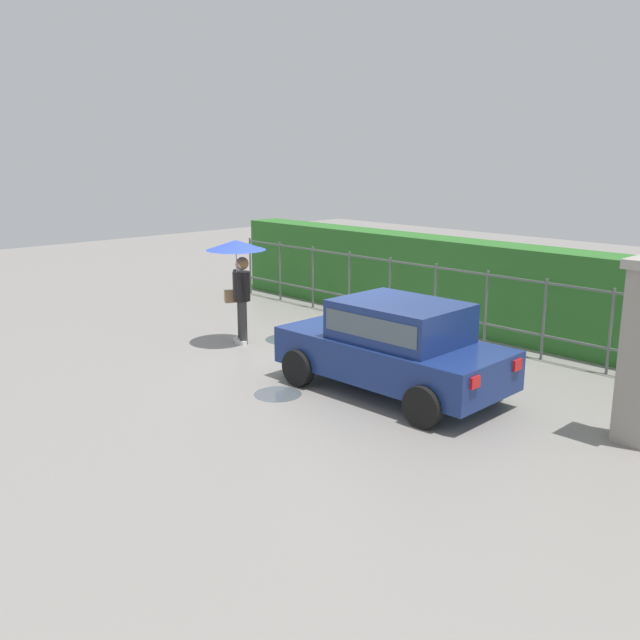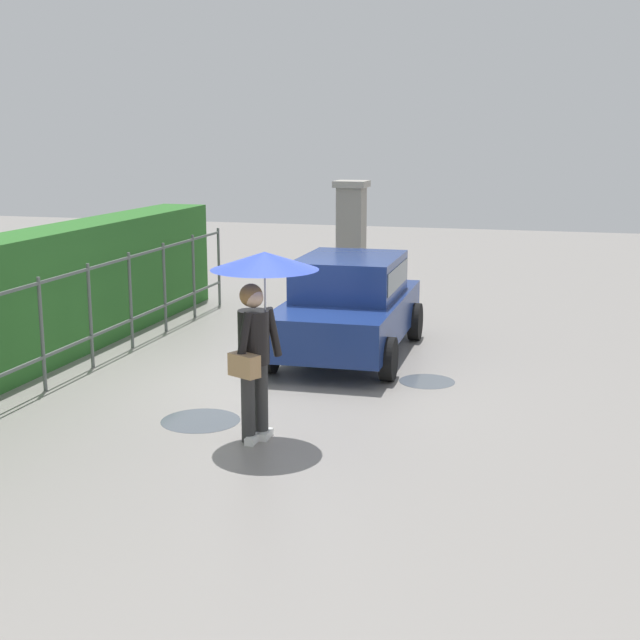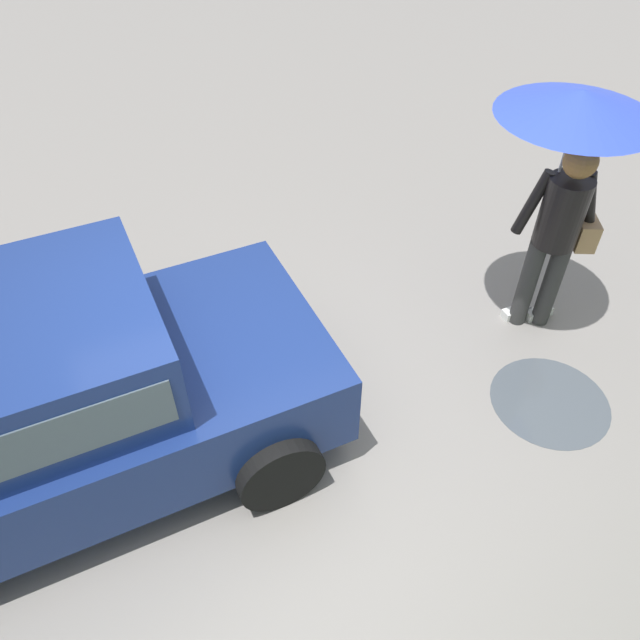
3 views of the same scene
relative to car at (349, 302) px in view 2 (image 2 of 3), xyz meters
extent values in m
plane|color=gray|center=(-1.48, 0.61, -0.80)|extent=(40.00, 40.00, 0.00)
cube|color=navy|center=(-0.06, 0.00, -0.22)|extent=(3.73, 1.71, 0.60)
cube|color=navy|center=(0.09, 0.00, 0.38)|extent=(1.93, 1.48, 0.60)
cube|color=#4C5B66|center=(0.09, 0.00, 0.40)|extent=(1.78, 1.49, 0.33)
cylinder|color=black|center=(-1.29, -0.87, -0.50)|extent=(0.60, 0.19, 0.60)
cylinder|color=black|center=(-1.33, 0.81, -0.50)|extent=(0.60, 0.19, 0.60)
cylinder|color=black|center=(1.21, -0.82, -0.50)|extent=(0.60, 0.19, 0.60)
cylinder|color=black|center=(1.17, 0.86, -0.50)|extent=(0.60, 0.19, 0.60)
cube|color=red|center=(1.81, -0.51, -0.07)|extent=(0.06, 0.20, 0.16)
cube|color=red|center=(1.79, 0.58, -0.07)|extent=(0.06, 0.20, 0.16)
cylinder|color=#333333|center=(-3.90, 0.04, -0.37)|extent=(0.15, 0.15, 0.86)
cylinder|color=#333333|center=(-4.08, 0.13, -0.37)|extent=(0.15, 0.15, 0.86)
cube|color=white|center=(-3.93, -0.01, -0.76)|extent=(0.26, 0.10, 0.08)
cube|color=white|center=(-4.11, 0.08, -0.76)|extent=(0.26, 0.10, 0.08)
cylinder|color=black|center=(-3.99, 0.09, 0.35)|extent=(0.34, 0.34, 0.58)
sphere|color=#DBAD89|center=(-3.99, 0.09, 0.78)|extent=(0.22, 0.22, 0.22)
sphere|color=olive|center=(-3.98, 0.12, 0.80)|extent=(0.25, 0.25, 0.25)
cylinder|color=black|center=(-3.83, -0.08, 0.37)|extent=(0.24, 0.18, 0.56)
cylinder|color=black|center=(-4.23, 0.11, 0.37)|extent=(0.24, 0.18, 0.56)
cylinder|color=#B2B2B7|center=(-3.97, -0.04, 0.69)|extent=(0.02, 0.02, 0.77)
cone|color=blue|center=(-3.97, -0.04, 1.17)|extent=(1.15, 1.15, 0.19)
cube|color=tan|center=(-4.28, 0.10, 0.11)|extent=(0.29, 0.38, 0.24)
cube|color=gray|center=(3.45, 0.79, 0.35)|extent=(0.48, 0.48, 2.30)
cube|color=#9E998E|center=(3.45, 0.79, 1.56)|extent=(0.60, 0.60, 0.12)
cylinder|color=#59605B|center=(-2.96, 3.34, -0.05)|extent=(0.05, 0.05, 1.50)
cylinder|color=#59605B|center=(-1.74, 3.34, -0.05)|extent=(0.05, 0.05, 1.50)
cylinder|color=#59605B|center=(-0.51, 3.34, -0.05)|extent=(0.05, 0.05, 1.50)
cylinder|color=#59605B|center=(0.71, 3.34, -0.05)|extent=(0.05, 0.05, 1.50)
cylinder|color=#59605B|center=(1.93, 3.34, -0.05)|extent=(0.05, 0.05, 1.50)
cylinder|color=#59605B|center=(3.15, 3.34, -0.05)|extent=(0.05, 0.05, 1.50)
cube|color=#59605B|center=(-2.35, 3.34, 0.62)|extent=(10.99, 0.03, 0.04)
cube|color=#59605B|center=(-2.35, 3.34, -0.35)|extent=(10.99, 0.03, 0.04)
cube|color=#2D6B28|center=(-2.35, 4.24, 0.15)|extent=(11.99, 0.90, 1.90)
cylinder|color=#4C545B|center=(-1.21, -1.38, -0.80)|extent=(0.76, 0.76, 0.00)
cylinder|color=#4C545B|center=(-3.56, 0.92, -0.80)|extent=(0.93, 0.93, 0.00)
camera|label=1|loc=(6.67, -8.05, 2.89)|focal=38.87mm
camera|label=2|loc=(-12.71, -3.04, 2.48)|focal=49.79mm
camera|label=3|loc=(-0.66, 2.94, 3.00)|focal=34.38mm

